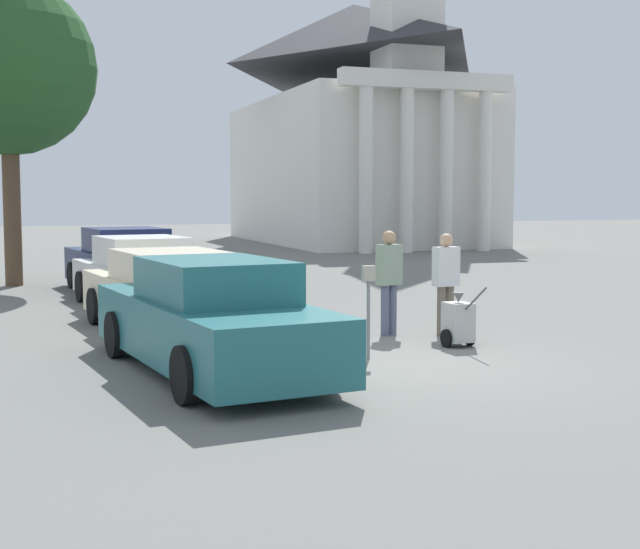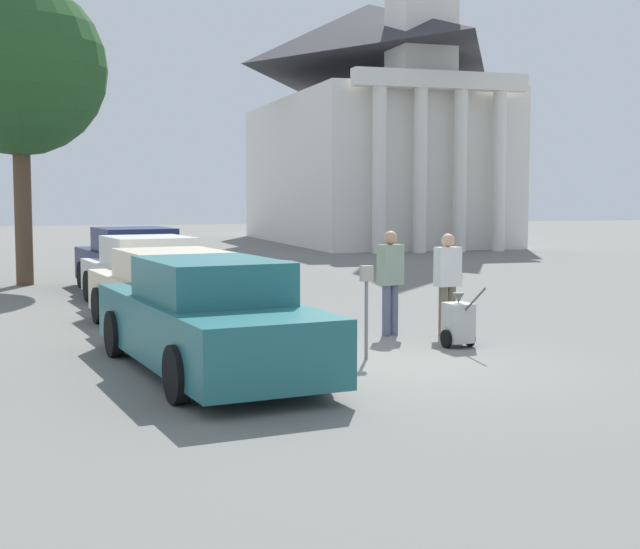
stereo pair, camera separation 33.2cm
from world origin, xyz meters
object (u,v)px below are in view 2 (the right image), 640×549
person_worker (390,276)px  person_supervisor (448,278)px  parked_car_teal (207,320)px  parked_car_white (147,275)px  church (371,120)px  parking_meter (366,294)px  parked_car_cream (170,294)px  equipment_cart (458,322)px  parked_car_navy (133,263)px

person_worker → person_supervisor: size_ratio=1.03×
parked_car_teal → person_worker: 4.10m
person_worker → person_supervisor: bearing=142.1°
parked_car_white → church: 27.07m
parking_meter → parked_car_teal: bearing=-173.5°
parked_car_cream → church: (13.50, 26.41, 5.36)m
parked_car_teal → person_worker: person_worker is taller
parked_car_white → person_worker: (3.46, -5.01, 0.32)m
person_worker → equipment_cart: size_ratio=1.75×
parked_car_cream → parked_car_navy: (0.00, 6.60, 0.06)m
person_worker → parked_car_navy: bearing=-86.3°
parked_car_teal → parking_meter: bearing=-1.5°
parked_car_navy → church: (13.50, 19.80, 5.30)m
parked_car_white → equipment_cart: (4.03, -6.41, -0.29)m
parked_car_teal → church: 33.35m
parked_car_white → person_worker: 6.09m
parked_car_white → parking_meter: (2.33, -6.92, 0.25)m
parked_car_teal → equipment_cart: bearing=3.0°
parked_car_navy → equipment_cart: (4.03, -9.45, -0.33)m
parked_car_teal → person_supervisor: 4.75m
parked_car_cream → parked_car_white: (0.00, 3.56, 0.02)m
parked_car_teal → parked_car_navy: size_ratio=1.06×
parked_car_cream → equipment_cart: 4.94m
person_supervisor → equipment_cart: bearing=65.7°
parked_car_navy → parking_meter: parked_car_navy is taller
parked_car_navy → parked_car_cream: bearing=-98.0°
parked_car_white → church: church is taller
church → parked_car_cream: bearing=-117.1°
parking_meter → equipment_cart: 1.86m
person_supervisor → church: 30.03m
church → person_worker: bearing=-109.8°
parked_car_teal → person_worker: (3.46, 2.18, 0.30)m
parked_car_teal → church: bearing=57.8°
parked_car_cream → person_worker: size_ratio=2.92×
person_worker → equipment_cart: 1.63m
parked_car_teal → person_worker: bearing=24.2°
parked_car_cream → person_worker: 3.76m
parked_car_cream → person_supervisor: 4.70m
parked_car_teal → parked_car_white: 7.19m
parked_car_navy → person_worker: size_ratio=2.91×
equipment_cart → person_worker: bearing=108.3°
parked_car_navy → parking_meter: bearing=-84.8°
parked_car_navy → parking_meter: (2.33, -9.97, 0.22)m
person_supervisor → parked_car_white: bearing=-58.1°
parking_meter → equipment_cart: (1.70, 0.52, -0.55)m
parked_car_cream → parked_car_navy: bearing=82.0°
parked_car_cream → church: church is taller
person_supervisor → parking_meter: bearing=31.0°
parked_car_cream → parked_car_white: 3.56m
parked_car_white → equipment_cart: bearing=-65.8°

